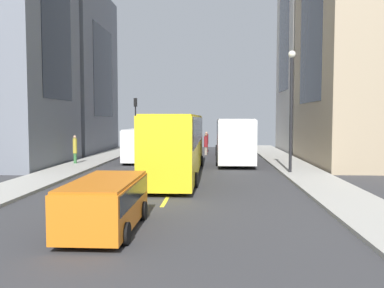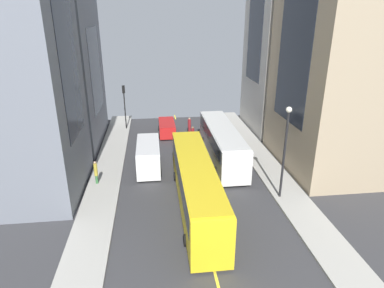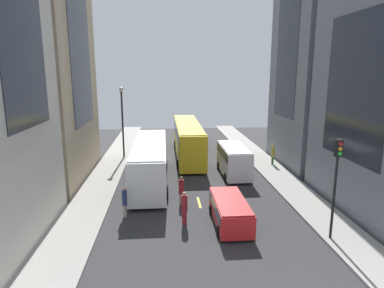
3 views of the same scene
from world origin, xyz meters
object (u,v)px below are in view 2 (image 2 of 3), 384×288
object	(u,v)px
delivery_van_white	(148,154)
pedestrian_waiting_curb	(193,134)
streetcar_yellow	(196,181)
city_bus_white	(222,141)
pedestrian_walking_far	(221,128)
traffic_light_near_corner	(124,99)
car_red_1	(167,127)
pedestrian_crossing_near	(96,172)
pedestrian_crossing_mid	(189,125)

from	to	relation	value
delivery_van_white	pedestrian_waiting_curb	xyz separation A→B (m)	(-4.89, -6.21, -0.48)
streetcar_yellow	city_bus_white	bearing A→B (deg)	-113.57
streetcar_yellow	delivery_van_white	bearing A→B (deg)	-63.58
pedestrian_walking_far	traffic_light_near_corner	distance (m)	12.34
pedestrian_walking_far	traffic_light_near_corner	world-z (taller)	traffic_light_near_corner
car_red_1	pedestrian_waiting_curb	bearing A→B (deg)	128.82
city_bus_white	pedestrian_waiting_curb	world-z (taller)	city_bus_white
car_red_1	pedestrian_crossing_near	xyz separation A→B (m)	(6.56, 12.20, 0.31)
streetcar_yellow	pedestrian_waiting_curb	distance (m)	13.38
delivery_van_white	pedestrian_crossing_near	world-z (taller)	delivery_van_white
car_red_1	pedestrian_crossing_mid	bearing A→B (deg)	176.29
pedestrian_crossing_near	city_bus_white	bearing A→B (deg)	-160.89
car_red_1	traffic_light_near_corner	xyz separation A→B (m)	(5.01, -2.44, 3.03)
car_red_1	pedestrian_crossing_mid	world-z (taller)	pedestrian_crossing_mid
traffic_light_near_corner	streetcar_yellow	bearing A→B (deg)	108.38
streetcar_yellow	delivery_van_white	size ratio (longest dim) A/B	2.46
car_red_1	pedestrian_waiting_curb	xyz separation A→B (m)	(-2.71, 3.37, 0.12)
delivery_van_white	pedestrian_walking_far	size ratio (longest dim) A/B	2.91
delivery_van_white	pedestrian_crossing_near	bearing A→B (deg)	30.85
pedestrian_walking_far	pedestrian_crossing_near	world-z (taller)	pedestrian_crossing_near
pedestrian_crossing_mid	traffic_light_near_corner	distance (m)	8.63
city_bus_white	pedestrian_waiting_curb	size ratio (longest dim) A/B	6.27
car_red_1	pedestrian_crossing_mid	xyz separation A→B (m)	(-2.70, 0.18, 0.17)
car_red_1	pedestrian_crossing_near	size ratio (longest dim) A/B	2.37
car_red_1	city_bus_white	bearing A→B (deg)	121.39
streetcar_yellow	delivery_van_white	xyz separation A→B (m)	(3.50, -7.05, -0.61)
pedestrian_crossing_mid	pedestrian_walking_far	bearing A→B (deg)	132.93
delivery_van_white	pedestrian_crossing_mid	bearing A→B (deg)	-117.44
streetcar_yellow	pedestrian_crossing_mid	world-z (taller)	streetcar_yellow
pedestrian_walking_far	pedestrian_waiting_curb	bearing A→B (deg)	36.52
pedestrian_walking_far	pedestrian_crossing_mid	distance (m)	3.85
traffic_light_near_corner	pedestrian_crossing_near	bearing A→B (deg)	83.95
delivery_van_white	traffic_light_near_corner	bearing A→B (deg)	-76.74
car_red_1	pedestrian_crossing_near	bearing A→B (deg)	61.72
city_bus_white	car_red_1	distance (m)	9.67
car_red_1	pedestrian_crossing_near	world-z (taller)	pedestrian_crossing_near
traffic_light_near_corner	delivery_van_white	bearing A→B (deg)	103.26
delivery_van_white	pedestrian_walking_far	bearing A→B (deg)	-136.36
streetcar_yellow	pedestrian_crossing_near	bearing A→B (deg)	-29.36
pedestrian_crossing_near	traffic_light_near_corner	size ratio (longest dim) A/B	0.37
streetcar_yellow	car_red_1	xyz separation A→B (m)	(1.32, -16.63, -1.21)
traffic_light_near_corner	car_red_1	bearing A→B (deg)	154.07
car_red_1	pedestrian_waiting_curb	distance (m)	4.33
city_bus_white	pedestrian_crossing_near	xyz separation A→B (m)	(11.57, 4.00, -0.78)
streetcar_yellow	pedestrian_walking_far	world-z (taller)	streetcar_yellow
pedestrian_crossing_near	pedestrian_walking_far	bearing A→B (deg)	-140.18
streetcar_yellow	pedestrian_crossing_mid	xyz separation A→B (m)	(-1.38, -16.46, -1.05)
delivery_van_white	pedestrian_crossing_mid	size ratio (longest dim) A/B	2.84
pedestrian_walking_far	streetcar_yellow	bearing A→B (deg)	80.42
city_bus_white	pedestrian_crossing_mid	distance (m)	8.40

